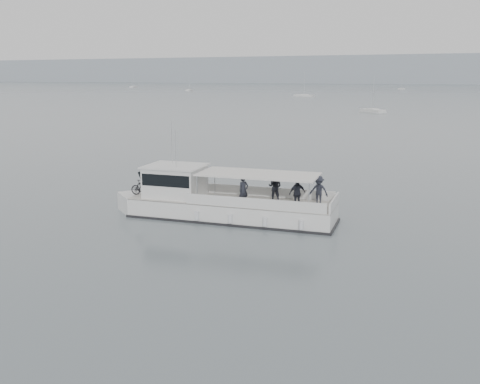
% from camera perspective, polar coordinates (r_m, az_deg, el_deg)
% --- Properties ---
extents(ground, '(1400.00, 1400.00, 0.00)m').
position_cam_1_polar(ground, '(27.57, 1.49, -4.50)').
color(ground, slate).
rests_on(ground, ground).
extents(headland, '(1400.00, 90.00, 28.00)m').
position_cam_1_polar(headland, '(584.49, 23.69, 11.88)').
color(headland, '#939EA8').
rests_on(headland, ground).
extents(tour_boat, '(13.39, 4.41, 5.57)m').
position_cam_1_polar(tour_boat, '(30.63, -2.91, -1.03)').
color(tour_boat, white).
rests_on(tour_boat, ground).
extents(moored_fleet, '(407.61, 343.74, 10.85)m').
position_cam_1_polar(moored_fleet, '(221.65, 10.98, 10.11)').
color(moored_fleet, white).
rests_on(moored_fleet, ground).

